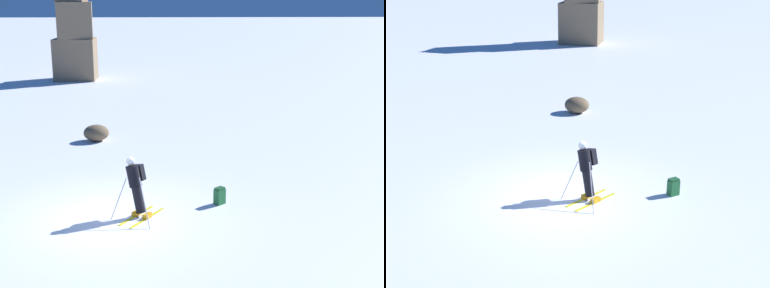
# 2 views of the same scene
# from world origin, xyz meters

# --- Properties ---
(ground_plane) EXTENTS (300.00, 300.00, 0.00)m
(ground_plane) POSITION_xyz_m (0.00, 0.00, 0.00)
(ground_plane) COLOR white
(skier) EXTENTS (1.45, 1.60, 1.69)m
(skier) POSITION_xyz_m (0.73, 0.13, 0.92)
(skier) COLOR yellow
(skier) RESTS_ON ground
(rock_pillar) EXTENTS (2.89, 2.54, 8.43)m
(rock_pillar) POSITION_xyz_m (-5.06, 25.43, 3.53)
(rock_pillar) COLOR #7A664C
(rock_pillar) RESTS_ON ground
(spare_backpack) EXTENTS (0.37, 0.36, 0.50)m
(spare_backpack) POSITION_xyz_m (3.08, 0.86, 0.24)
(spare_backpack) COLOR #236633
(spare_backpack) RESTS_ON ground
(exposed_boulder_1) EXTENTS (1.05, 0.89, 0.68)m
(exposed_boulder_1) POSITION_xyz_m (-1.40, 8.11, 0.34)
(exposed_boulder_1) COLOR brown
(exposed_boulder_1) RESTS_ON ground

